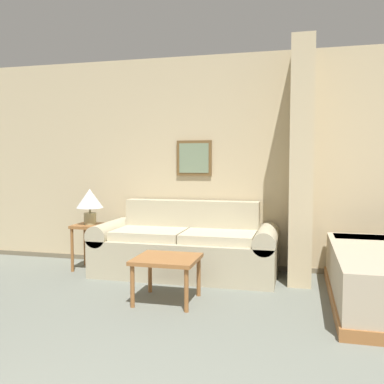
% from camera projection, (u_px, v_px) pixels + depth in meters
% --- Properties ---
extents(wall_back, '(7.47, 0.16, 2.60)m').
position_uv_depth(wall_back, '(228.00, 163.00, 5.25)').
color(wall_back, '#CCB78E').
rests_on(wall_back, ground_plane).
extents(wall_partition_pillar, '(0.24, 0.68, 2.60)m').
position_uv_depth(wall_partition_pillar, '(301.00, 163.00, 4.66)').
color(wall_partition_pillar, '#CCB78E').
rests_on(wall_partition_pillar, ground_plane).
extents(couch, '(2.10, 0.84, 0.84)m').
position_uv_depth(couch, '(186.00, 248.00, 4.95)').
color(couch, '#B7AD8E').
rests_on(couch, ground_plane).
extents(coffee_table, '(0.58, 0.55, 0.42)m').
position_uv_depth(coffee_table, '(167.00, 263.00, 3.98)').
color(coffee_table, '#996033').
rests_on(coffee_table, ground_plane).
extents(side_table, '(0.38, 0.38, 0.55)m').
position_uv_depth(side_table, '(90.00, 234.00, 5.18)').
color(side_table, '#996033').
rests_on(side_table, ground_plane).
extents(table_lamp, '(0.32, 0.32, 0.43)m').
position_uv_depth(table_lamp, '(90.00, 201.00, 5.16)').
color(table_lamp, tan).
rests_on(table_lamp, side_table).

